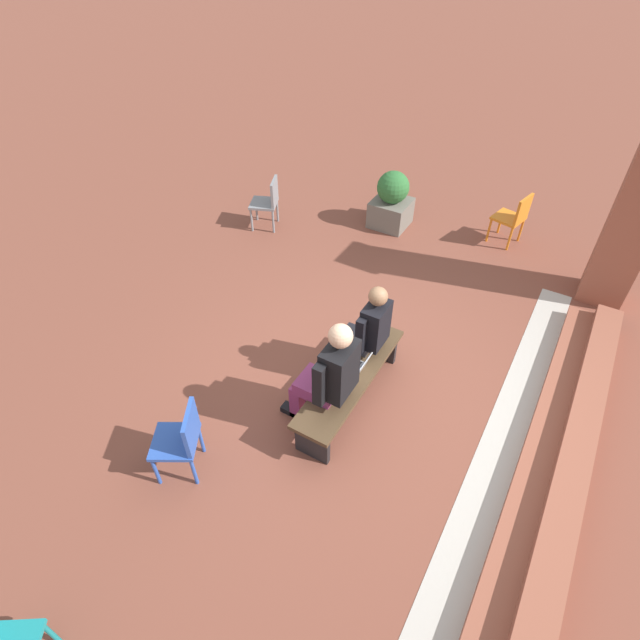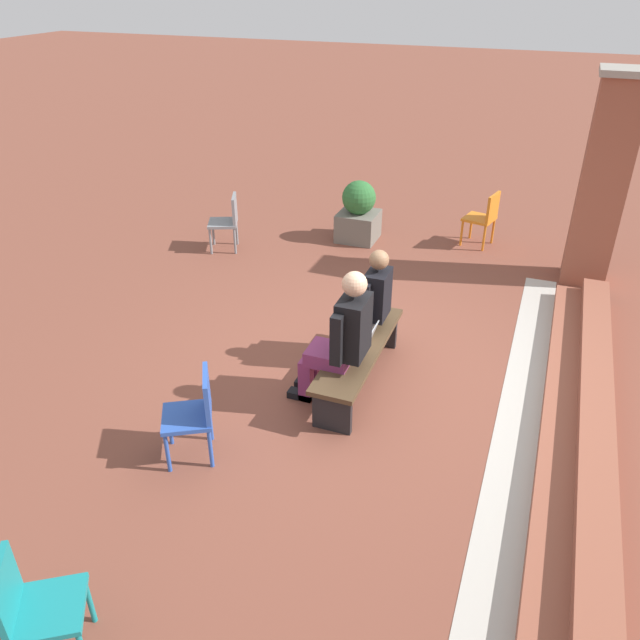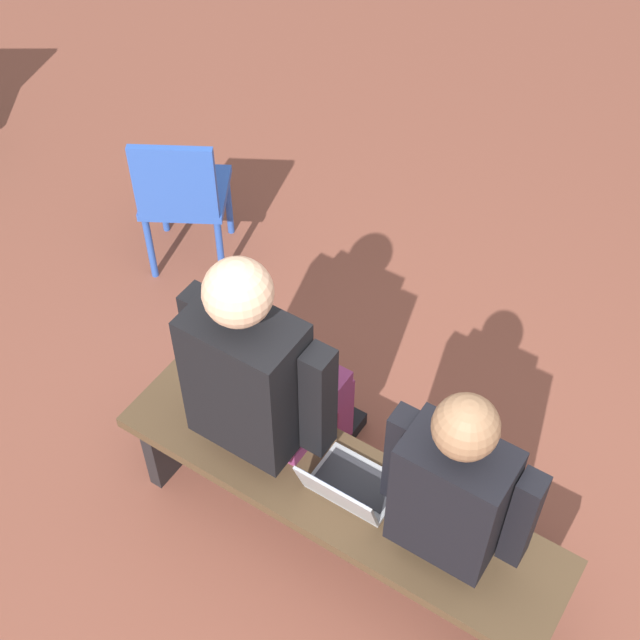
# 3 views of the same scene
# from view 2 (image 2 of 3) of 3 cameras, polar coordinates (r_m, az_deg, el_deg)

# --- Properties ---
(ground_plane) EXTENTS (60.00, 60.00, 0.00)m
(ground_plane) POSITION_cam_2_polar(r_m,az_deg,el_deg) (6.71, 5.29, -4.75)
(ground_plane) COLOR brown
(concrete_strip) EXTENTS (6.41, 0.40, 0.01)m
(concrete_strip) POSITION_cam_2_polar(r_m,az_deg,el_deg) (6.36, 17.70, -8.48)
(concrete_strip) COLOR #B7B2A8
(concrete_strip) RESTS_ON ground
(brick_steps) EXTENTS (5.61, 0.60, 0.30)m
(brick_steps) POSITION_cam_2_polar(r_m,az_deg,el_deg) (6.32, 22.84, -8.46)
(brick_steps) COLOR #93513D
(brick_steps) RESTS_ON ground
(brick_pillar_left_of_steps) EXTENTS (0.64, 0.64, 2.74)m
(brick_pillar_left_of_steps) POSITION_cam_2_polar(r_m,az_deg,el_deg) (8.90, 24.49, 11.47)
(brick_pillar_left_of_steps) COLOR #93513D
(brick_pillar_left_of_steps) RESTS_ON ground
(bench) EXTENTS (1.80, 0.44, 0.45)m
(bench) POSITION_cam_2_polar(r_m,az_deg,el_deg) (6.34, 3.60, -3.12)
(bench) COLOR #4C3823
(bench) RESTS_ON ground
(person_student) EXTENTS (0.53, 0.66, 1.32)m
(person_student) POSITION_cam_2_polar(r_m,az_deg,el_deg) (6.54, 4.34, 1.58)
(person_student) COLOR #383842
(person_student) RESTS_ON ground
(person_adult) EXTENTS (0.60, 0.76, 1.44)m
(person_adult) POSITION_cam_2_polar(r_m,az_deg,el_deg) (5.85, 1.97, -1.48)
(person_adult) COLOR #7F2D5B
(person_adult) RESTS_ON ground
(laptop) EXTENTS (0.32, 0.29, 0.21)m
(laptop) POSITION_cam_2_polar(r_m,az_deg,el_deg) (6.30, 3.90, -1.77)
(laptop) COLOR #9EA0A5
(laptop) RESTS_ON bench
(plastic_chair_near_bench_left) EXTENTS (0.57, 0.57, 0.84)m
(plastic_chair_near_bench_left) POSITION_cam_2_polar(r_m,az_deg,el_deg) (5.48, -11.32, -8.11)
(plastic_chair_near_bench_left) COLOR #2D56B7
(plastic_chair_near_bench_left) RESTS_ON ground
(plastic_chair_mid_courtyard) EXTENTS (0.58, 0.58, 0.84)m
(plastic_chair_mid_courtyard) POSITION_cam_2_polar(r_m,az_deg,el_deg) (4.42, -24.80, -22.59)
(plastic_chair_mid_courtyard) COLOR teal
(plastic_chair_mid_courtyard) RESTS_ON ground
(plastic_chair_far_left) EXTENTS (0.55, 0.55, 0.84)m
(plastic_chair_far_left) POSITION_cam_2_polar(r_m,az_deg,el_deg) (9.51, -8.44, 9.12)
(plastic_chair_far_left) COLOR gray
(plastic_chair_far_left) RESTS_ON ground
(plastic_chair_foreground) EXTENTS (0.51, 0.51, 0.84)m
(plastic_chair_foreground) POSITION_cam_2_polar(r_m,az_deg,el_deg) (9.86, 14.81, 9.19)
(plastic_chair_foreground) COLOR orange
(plastic_chair_foreground) RESTS_ON ground
(planter) EXTENTS (0.60, 0.60, 0.94)m
(planter) POSITION_cam_2_polar(r_m,az_deg,el_deg) (9.81, 3.54, 9.75)
(planter) COLOR #6B665B
(planter) RESTS_ON ground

